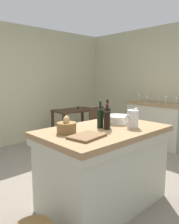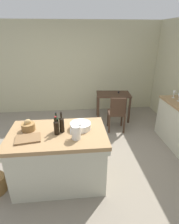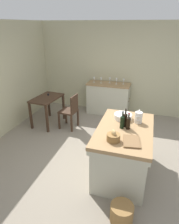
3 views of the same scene
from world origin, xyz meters
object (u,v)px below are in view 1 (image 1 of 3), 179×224
wash_bowl (118,119)px  wine_glass_left (166,98)px  wine_glass_middle (159,98)px  island_table (103,164)px  wine_bottle_dark (107,116)px  side_cabinet (155,124)px  bread_basket (67,127)px  wine_bottle_amber (100,117)px  wine_glass_far_left (176,99)px  pitcher (133,119)px  writing_desk (74,115)px  wine_glass_right (147,97)px  cutting_board (87,136)px  wooden_chair (93,126)px  wine_glass_far_right (139,97)px  wine_bottle_green (107,119)px

wash_bowl → wine_glass_left: bearing=13.1°
wine_glass_middle → island_table: bearing=-162.8°
wine_bottle_dark → wine_glass_left: (2.43, 0.58, 0.01)m
side_cabinet → wash_bowl: 2.33m
bread_basket → wine_bottle_amber: 0.44m
wine_glass_far_left → wine_glass_middle: 0.40m
pitcher → wine_bottle_amber: bearing=139.0°
writing_desk → wine_bottle_dark: wine_bottle_dark is taller
wine_glass_right → wash_bowl: bearing=-156.1°
writing_desk → cutting_board: size_ratio=2.79×
wooden_chair → bread_basket: 2.29m
wine_glass_right → wine_glass_far_right: (0.01, 0.21, -0.00)m
side_cabinet → wash_bowl: size_ratio=3.90×
wash_bowl → bread_basket: bread_basket is taller
pitcher → wine_bottle_dark: size_ratio=0.76×
wine_glass_right → wine_glass_far_right: size_ratio=1.03×
wash_bowl → wine_bottle_green: bearing=-159.2°
writing_desk → wine_glass_right: size_ratio=5.80×
wine_glass_left → wine_glass_right: wine_glass_left is taller
pitcher → wine_bottle_amber: size_ratio=0.80×
wine_bottle_amber → wine_bottle_green: (0.00, -0.10, -0.01)m
cutting_board → wine_glass_far_left: size_ratio=2.20×
island_table → wine_glass_right: 2.75m
writing_desk → wine_glass_far_left: bearing=-56.3°
side_cabinet → pitcher: (-2.24, -1.00, 0.55)m
pitcher → wine_glass_right: size_ratio=1.49×
wine_glass_far_right → writing_desk: bearing=140.2°
writing_desk → wash_bowl: wash_bowl is taller
wine_bottle_amber → wine_bottle_green: size_ratio=1.06×
wine_bottle_green → pitcher: bearing=-27.5°
wine_glass_middle → wine_glass_right: size_ratio=0.95×
wash_bowl → wine_glass_right: wine_glass_right is taller
island_table → wine_glass_far_left: 2.65m
wine_glass_far_left → bread_basket: bearing=-174.6°
wine_glass_far_right → bread_basket: bearing=-158.8°
island_table → cutting_board: size_ratio=4.29×
side_cabinet → wine_glass_far_right: wine_glass_far_right is taller
writing_desk → wine_glass_left: bearing=-54.4°
wooden_chair → wine_bottle_green: size_ratio=3.17×
wooden_chair → wash_bowl: wash_bowl is taller
writing_desk → cutting_board: (-1.74, -2.35, 0.29)m
cutting_board → wine_glass_right: wine_glass_right is taller
wine_glass_far_right → wooden_chair: bearing=166.8°
wine_bottle_dark → wine_glass_far_right: 2.72m
wine_bottle_amber → wine_glass_left: size_ratio=1.76×
cutting_board → wine_glass_right: size_ratio=2.08×
side_cabinet → wine_glass_middle: bearing=-17.7°
writing_desk → bread_basket: (-1.79, -2.09, 0.34)m
wine_bottle_dark → wooden_chair: bearing=51.1°
pitcher → island_table: bearing=145.2°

